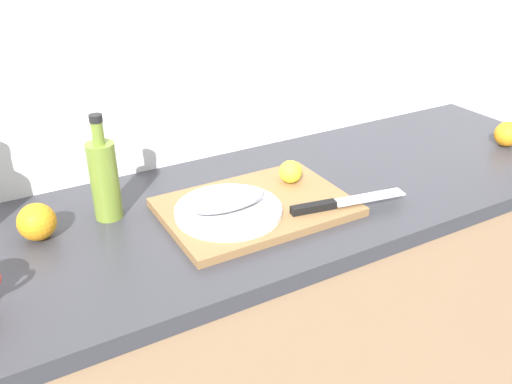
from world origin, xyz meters
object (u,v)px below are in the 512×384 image
Objects in this scene: lemon_0 at (290,172)px; olive_oil_bottle at (104,178)px; chef_knife at (334,204)px; fish_fillet at (228,201)px; orange_0 at (507,134)px; white_plate at (228,211)px; cutting_board at (256,207)px.

olive_oil_bottle is (-0.44, 0.09, 0.05)m from lemon_0.
chef_knife is 1.17× the size of olive_oil_bottle.
orange_0 is at bearing -0.80° from fish_fillet.
fish_fillet is (-0.00, -0.00, 0.03)m from white_plate.
fish_fillet is at bearing -162.45° from lemon_0.
olive_oil_bottle reaches higher than cutting_board.
fish_fillet is at bearing -171.79° from cutting_board.
olive_oil_bottle is at bearing 171.75° from orange_0.
chef_knife is at bearing -173.44° from orange_0.
cutting_board is at bearing -24.98° from olive_oil_bottle.
chef_knife is at bearing -28.53° from olive_oil_bottle.
cutting_board is 1.78× the size of white_plate.
white_plate is 0.84× the size of chef_knife.
cutting_board is at bearing 154.50° from chef_knife.
chef_knife is 0.16m from lemon_0.
orange_0 reaches higher than chef_knife.
lemon_0 is at bearing 173.75° from orange_0.
fish_fillet is at bearing -153.43° from white_plate.
lemon_0 reaches higher than fish_fillet.
white_plate is at bearing 167.26° from chef_knife.
olive_oil_bottle is at bearing 161.15° from chef_knife.
orange_0 is (0.85, -0.02, 0.03)m from cutting_board.
white_plate is 0.25m from chef_knife.
cutting_board is 1.50× the size of chef_knife.
white_plate is 1.33× the size of fish_fillet.
orange_0 is at bearing 16.23° from chef_knife.
orange_0 is (0.72, -0.08, -0.01)m from lemon_0.
cutting_board is 0.35m from olive_oil_bottle.
cutting_board is at bearing -157.24° from lemon_0.
white_plate is 4.21× the size of lemon_0.
orange_0 reaches higher than cutting_board.
chef_knife is at bearing -35.17° from cutting_board.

